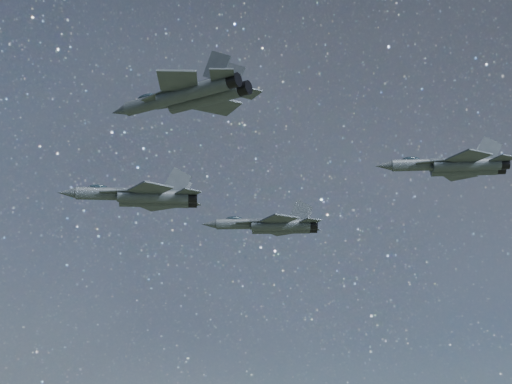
# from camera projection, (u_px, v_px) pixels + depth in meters

# --- Properties ---
(jet_lead) EXTENTS (18.89, 12.84, 4.75)m
(jet_lead) POSITION_uv_depth(u_px,v_px,m) (142.00, 196.00, 91.95)
(jet_lead) COLOR #31383D
(jet_left) EXTENTS (18.50, 12.90, 4.65)m
(jet_left) POSITION_uv_depth(u_px,v_px,m) (271.00, 225.00, 107.37)
(jet_left) COLOR #31383D
(jet_right) EXTENTS (15.39, 10.25, 3.91)m
(jet_right) POSITION_uv_depth(u_px,v_px,m) (188.00, 95.00, 63.81)
(jet_right) COLOR #31383D
(jet_slot) EXTENTS (15.33, 10.77, 3.87)m
(jet_slot) POSITION_uv_depth(u_px,v_px,m) (454.00, 166.00, 79.83)
(jet_slot) COLOR #31383D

